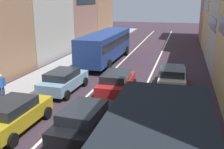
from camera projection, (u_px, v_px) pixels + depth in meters
sidewalk_left at (67, 63)px, 25.87m from camera, size 2.60×64.00×0.14m
lane_stripe_left at (117, 67)px, 24.64m from camera, size 0.16×60.00×0.01m
lane_stripe_right at (154, 69)px, 23.79m from camera, size 0.16×60.00×0.01m
sedan_centre_lane_second at (85, 120)px, 12.05m from camera, size 2.20×4.37×1.49m
wagon_left_lane_second at (13, 114)px, 12.66m from camera, size 2.13×4.33×1.49m
hatchback_centre_lane_third at (116, 82)px, 17.48m from camera, size 2.11×4.33×1.49m
sedan_left_lane_third at (63, 80)px, 17.92m from camera, size 2.18×4.36×1.49m
sedan_right_lane_behind_truck at (165, 106)px, 13.59m from camera, size 2.18×4.36×1.49m
wagon_right_lane_far at (172, 77)px, 18.77m from camera, size 2.14×4.34×1.49m
bus_mid_queue_primary at (106, 44)px, 26.15m from camera, size 2.91×10.53×2.90m
pedestrian_near_kerb at (1, 85)px, 16.39m from camera, size 0.42×0.40×1.66m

